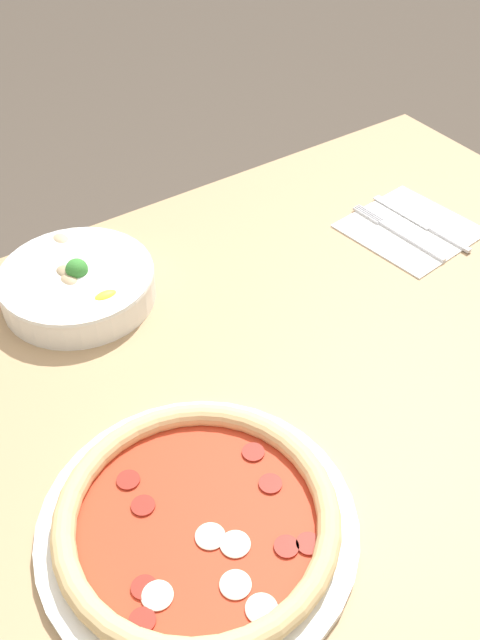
# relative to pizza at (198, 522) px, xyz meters

# --- Properties ---
(ground_plane) EXTENTS (8.00, 8.00, 0.00)m
(ground_plane) POSITION_rel_pizza_xyz_m (0.20, 0.16, -0.75)
(ground_plane) COLOR #4C4238
(dining_table) EXTENTS (1.31, 0.83, 0.73)m
(dining_table) POSITION_rel_pizza_xyz_m (0.20, 0.16, -0.12)
(dining_table) COLOR tan
(dining_table) RESTS_ON ground_plane
(pizza) EXTENTS (0.34, 0.34, 0.04)m
(pizza) POSITION_rel_pizza_xyz_m (0.00, 0.00, 0.00)
(pizza) COLOR white
(pizza) RESTS_ON dining_table
(bowl) EXTENTS (0.22, 0.22, 0.07)m
(bowl) POSITION_rel_pizza_xyz_m (0.06, 0.42, 0.01)
(bowl) COLOR white
(bowl) RESTS_ON dining_table
(napkin) EXTENTS (0.20, 0.20, 0.00)m
(napkin) POSITION_rel_pizza_xyz_m (0.58, 0.27, -0.02)
(napkin) COLOR white
(napkin) RESTS_ON dining_table
(fork) EXTENTS (0.03, 0.19, 0.00)m
(fork) POSITION_rel_pizza_xyz_m (0.55, 0.27, -0.01)
(fork) COLOR silver
(fork) RESTS_ON napkin
(knife) EXTENTS (0.03, 0.20, 0.01)m
(knife) POSITION_rel_pizza_xyz_m (0.60, 0.27, -0.01)
(knife) COLOR silver
(knife) RESTS_ON napkin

